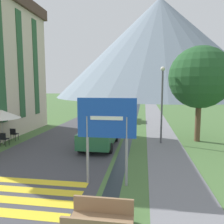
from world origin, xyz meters
name	(u,v)px	position (x,y,z in m)	size (l,w,h in m)	color
ground_plane	(123,120)	(0.00, 20.00, 0.00)	(160.00, 160.00, 0.00)	#476B38
road	(113,110)	(-2.50, 30.00, 0.00)	(6.40, 60.00, 0.01)	#424247
footpath	(153,111)	(3.60, 30.00, 0.00)	(2.20, 60.00, 0.01)	slate
drainage_channel	(137,110)	(1.20, 30.00, 0.00)	(0.60, 60.00, 0.00)	black
crosswalk_marking	(4,193)	(-2.50, 3.10, 0.01)	(5.44, 2.54, 0.01)	yellow
mountain_distant	(159,48)	(7.15, 76.76, 16.99)	(70.93, 70.93, 33.97)	gray
road_sign	(107,126)	(0.92, 4.34, 2.25)	(2.20, 0.11, 3.29)	gray
footbridge	(100,223)	(1.20, 1.65, 0.23)	(1.70, 1.10, 0.65)	#846647
parked_car_near	(100,132)	(-0.40, 9.42, 0.91)	(1.93, 4.30, 1.82)	#28663D
parked_car_far	(122,112)	(-0.10, 19.81, 0.91)	(1.90, 4.11, 1.82)	silver
cafe_chair_far_right	(14,133)	(-6.50, 10.00, 0.51)	(0.40, 0.40, 0.85)	black
cafe_chair_middle	(4,138)	(-6.27, 8.61, 0.51)	(0.40, 0.40, 0.85)	black
cafe_umbrella_middle_white	(1,114)	(-6.71, 9.12, 1.94)	(2.35, 2.35, 2.22)	#B7B2A8
streetlamp	(162,98)	(3.40, 10.81, 2.94)	(0.28, 0.28, 4.94)	#515156
tree_by_path	(200,78)	(5.87, 11.71, 4.27)	(4.07, 4.07, 6.32)	brown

